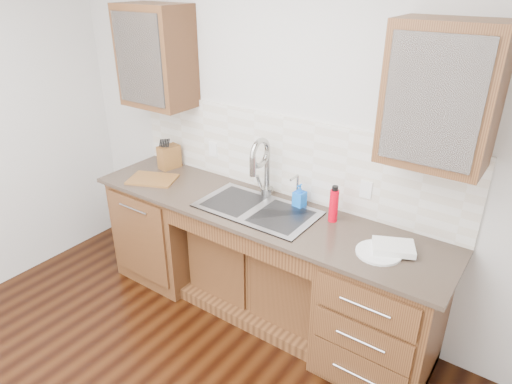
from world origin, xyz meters
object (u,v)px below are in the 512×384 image
Objects in this scene: soap_bottle at (300,196)px; water_bottle at (334,206)px; plate at (379,252)px; knife_block at (169,157)px; cutting_board at (153,179)px.

soap_bottle is 0.29m from water_bottle.
water_bottle is 0.83× the size of plate.
water_bottle reaches higher than plate.
knife_block is at bearing -173.65° from soap_bottle.
knife_block reaches higher than cutting_board.
water_bottle is 0.46m from plate.
knife_block is 0.54× the size of cutting_board.
water_bottle is at bearing 9.00° from cutting_board.
water_bottle is at bearing -3.55° from soap_bottle.
knife_block is (-1.25, -0.01, 0.01)m from soap_bottle.
knife_block is (-1.54, 0.04, -0.01)m from water_bottle.
plate is (0.40, -0.20, -0.10)m from water_bottle.
soap_bottle is 0.63× the size of plate.
knife_block is (-1.94, 0.23, 0.09)m from plate.
plate is at bearing -13.93° from soap_bottle.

